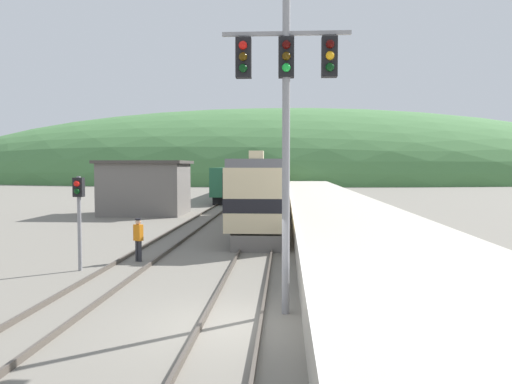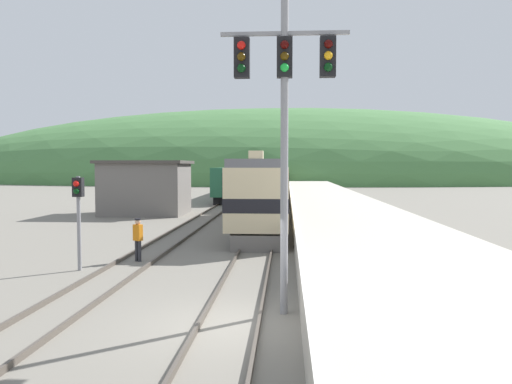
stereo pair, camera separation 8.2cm
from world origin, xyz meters
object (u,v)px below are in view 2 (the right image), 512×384
(carriage_third, at_px, (278,176))
(signal_mast_main, at_px, (284,98))
(carriage_fourth, at_px, (280,174))
(signal_post_siding, at_px, (78,203))
(express_train_lead_car, at_px, (265,191))
(track_worker, at_px, (138,237))
(carriage_second, at_px, (274,181))
(siding_train, at_px, (240,181))

(carriage_third, relative_size, signal_mast_main, 2.76)
(carriage_fourth, xyz_separation_m, signal_post_siding, (-6.30, -82.32, 0.24))
(express_train_lead_car, xyz_separation_m, track_worker, (-4.65, -11.60, -1.29))
(carriage_third, distance_m, carriage_fourth, 23.42)
(signal_post_siding, bearing_deg, carriage_third, 83.89)
(carriage_third, height_order, track_worker, carriage_third)
(carriage_third, relative_size, carriage_fourth, 1.00)
(express_train_lead_car, distance_m, track_worker, 12.57)
(carriage_fourth, bearing_deg, track_worker, -93.31)
(track_worker, bearing_deg, carriage_third, 85.33)
(express_train_lead_car, bearing_deg, signal_mast_main, -85.92)
(carriage_second, height_order, siding_train, carriage_second)
(express_train_lead_car, distance_m, siding_train, 33.17)
(carriage_second, xyz_separation_m, carriage_third, (0.00, 23.42, 0.00))
(carriage_fourth, distance_m, signal_post_siding, 82.56)
(express_train_lead_car, relative_size, signal_mast_main, 2.35)
(carriage_third, height_order, signal_post_siding, carriage_third)
(express_train_lead_car, xyz_separation_m, carriage_fourth, (0.00, 68.83, -0.01))
(carriage_fourth, xyz_separation_m, track_worker, (-4.65, -80.43, -1.28))
(signal_post_siding, bearing_deg, track_worker, 48.83)
(signal_mast_main, height_order, track_worker, signal_mast_main)
(carriage_fourth, distance_m, signal_mast_main, 87.35)
(express_train_lead_car, distance_m, carriage_third, 45.40)
(siding_train, height_order, signal_post_siding, siding_train)
(siding_train, bearing_deg, carriage_second, -66.88)
(carriage_second, bearing_deg, signal_mast_main, -88.14)
(carriage_second, bearing_deg, carriage_fourth, 90.00)
(express_train_lead_car, height_order, carriage_second, express_train_lead_car)
(express_train_lead_car, relative_size, signal_post_siding, 5.47)
(express_train_lead_car, xyz_separation_m, carriage_second, (0.00, 21.98, -0.01))
(express_train_lead_car, xyz_separation_m, signal_mast_main, (1.32, -18.45, 3.33))
(carriage_second, height_order, track_worker, carriage_second)
(express_train_lead_car, height_order, signal_post_siding, express_train_lead_car)
(signal_mast_main, bearing_deg, carriage_fourth, 90.86)
(siding_train, distance_m, signal_post_siding, 46.37)
(express_train_lead_car, distance_m, signal_mast_main, 18.80)
(express_train_lead_car, xyz_separation_m, siding_train, (-4.64, 32.85, -0.40))
(siding_train, xyz_separation_m, signal_mast_main, (5.95, -51.30, 3.73))
(carriage_second, xyz_separation_m, carriage_fourth, (0.00, 46.84, 0.00))
(siding_train, bearing_deg, carriage_fourth, 82.66)
(carriage_fourth, height_order, track_worker, carriage_fourth)
(carriage_third, relative_size, track_worker, 12.78)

